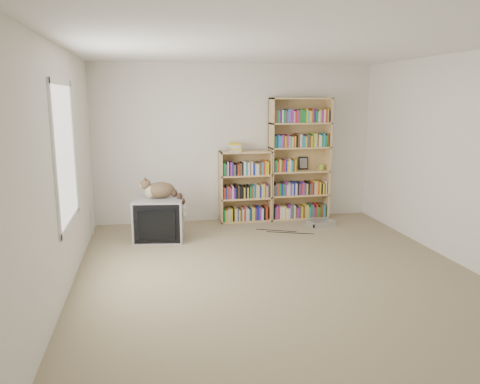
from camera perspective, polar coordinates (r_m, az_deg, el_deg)
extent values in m
cube|color=#9A8C68|center=(5.46, 4.44, -9.82)|extent=(4.50, 5.00, 0.01)
cube|color=silver|center=(7.56, -0.47, 5.94)|extent=(4.50, 0.02, 2.50)
cube|color=silver|center=(2.86, 18.28, -3.90)|extent=(4.50, 0.02, 2.50)
cube|color=silver|center=(5.03, -20.92, 2.38)|extent=(0.02, 5.00, 2.50)
cube|color=silver|center=(6.14, 25.38, 3.55)|extent=(0.02, 5.00, 2.50)
cube|color=white|center=(5.11, 4.89, 17.29)|extent=(4.50, 5.00, 0.02)
cube|color=white|center=(5.20, -20.54, 4.36)|extent=(0.02, 1.22, 1.52)
cube|color=#9E9EA0|center=(6.71, -9.81, -3.23)|extent=(0.76, 0.70, 0.59)
cube|color=black|center=(6.43, -10.11, -3.89)|extent=(0.62, 0.12, 0.54)
cube|color=black|center=(6.42, -10.13, -4.03)|extent=(0.50, 0.08, 0.41)
cube|color=black|center=(6.84, -9.68, -3.04)|extent=(0.45, 0.39, 0.35)
ellipsoid|color=#352415|center=(6.65, -9.71, 0.23)|extent=(0.44, 0.31, 0.23)
ellipsoid|color=#352415|center=(6.67, -8.80, 0.21)|extent=(0.21, 0.22, 0.17)
ellipsoid|color=#C8AF90|center=(6.62, -10.87, 0.06)|extent=(0.18, 0.18, 0.19)
ellipsoid|color=#352415|center=(6.60, -11.45, 0.95)|extent=(0.16, 0.15, 0.14)
sphere|color=beige|center=(6.60, -11.93, 0.75)|extent=(0.06, 0.06, 0.06)
cone|color=black|center=(6.56, -11.41, 1.46)|extent=(0.06, 0.07, 0.07)
cone|color=black|center=(6.64, -11.48, 1.58)|extent=(0.06, 0.07, 0.07)
cube|color=tan|center=(7.55, 3.79, 3.90)|extent=(0.02, 0.30, 1.97)
cube|color=tan|center=(7.85, 10.61, 4.02)|extent=(0.02, 0.30, 1.97)
cube|color=tan|center=(7.81, 6.95, 4.10)|extent=(0.99, 0.03, 1.97)
cube|color=tan|center=(7.62, 7.45, 11.25)|extent=(0.99, 0.30, 0.02)
cube|color=tan|center=(7.87, 7.09, -3.08)|extent=(0.99, 0.30, 0.03)
cube|color=tan|center=(7.78, 7.16, -0.30)|extent=(0.99, 0.30, 0.03)
cube|color=tan|center=(7.71, 7.23, 2.53)|extent=(0.99, 0.30, 0.02)
cube|color=tan|center=(7.66, 7.30, 5.41)|extent=(0.99, 0.30, 0.02)
cube|color=tan|center=(7.63, 7.38, 8.32)|extent=(0.99, 0.30, 0.02)
cube|color=red|center=(7.84, 7.11, -2.32)|extent=(0.91, 0.24, 0.19)
cube|color=#172297|center=(7.76, 7.18, 0.47)|extent=(0.91, 0.24, 0.19)
cube|color=#168036|center=(7.70, 7.25, 3.32)|extent=(0.91, 0.24, 0.19)
cube|color=beige|center=(7.65, 7.32, 6.21)|extent=(0.91, 0.24, 0.19)
cube|color=black|center=(7.63, 7.40, 9.13)|extent=(0.91, 0.24, 0.19)
cube|color=tan|center=(7.45, -2.37, 0.57)|extent=(0.03, 0.30, 1.14)
cube|color=tan|center=(7.61, 3.63, 0.79)|extent=(0.02, 0.30, 1.14)
cube|color=tan|center=(7.65, 0.45, 0.87)|extent=(0.83, 0.03, 1.14)
cube|color=tan|center=(7.44, 0.67, 4.90)|extent=(0.83, 0.30, 0.02)
cube|color=tan|center=(7.64, 0.65, -3.43)|extent=(0.83, 0.30, 0.03)
cube|color=tan|center=(7.56, 0.66, -0.70)|extent=(0.83, 0.30, 0.03)
cube|color=tan|center=(7.49, 0.66, 2.08)|extent=(0.83, 0.30, 0.02)
cube|color=red|center=(7.62, 0.65, -2.65)|extent=(0.75, 0.24, 0.19)
cube|color=#172297|center=(7.54, 0.66, 0.09)|extent=(0.75, 0.24, 0.19)
cube|color=#168036|center=(7.47, 0.67, 2.89)|extent=(0.75, 0.24, 0.19)
cube|color=red|center=(7.36, -0.59, 5.47)|extent=(0.19, 0.25, 0.14)
cylinder|color=#8FAD31|center=(7.83, 9.86, 3.04)|extent=(0.09, 0.09, 0.10)
cube|color=black|center=(7.82, 7.71, 3.52)|extent=(0.16, 0.05, 0.21)
cube|color=#B8B8BE|center=(7.46, 9.81, -3.73)|extent=(0.43, 0.35, 0.09)
cube|color=silver|center=(7.10, -17.68, -2.60)|extent=(0.01, 0.08, 0.13)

